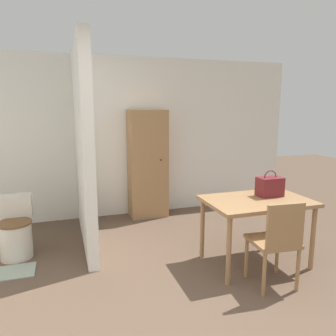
% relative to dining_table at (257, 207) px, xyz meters
% --- Properties ---
extents(wall_back, '(5.72, 0.12, 2.50)m').
position_rel_dining_table_xyz_m(wall_back, '(-1.03, 2.23, 0.59)').
color(wall_back, silver).
rests_on(wall_back, ground_plane).
extents(partition_wall, '(0.12, 1.81, 2.50)m').
position_rel_dining_table_xyz_m(partition_wall, '(-1.74, 1.26, 0.59)').
color(partition_wall, silver).
rests_on(partition_wall, ground_plane).
extents(dining_table, '(1.13, 0.75, 0.74)m').
position_rel_dining_table_xyz_m(dining_table, '(0.00, 0.00, 0.00)').
color(dining_table, '#997047').
rests_on(dining_table, ground_plane).
extents(wooden_chair, '(0.44, 0.44, 0.88)m').
position_rel_dining_table_xyz_m(wooden_chair, '(-0.10, -0.50, -0.17)').
color(wooden_chair, '#997047').
rests_on(wooden_chair, ground_plane).
extents(toilet, '(0.38, 0.53, 0.69)m').
position_rel_dining_table_xyz_m(toilet, '(-2.56, 1.04, -0.36)').
color(toilet, silver).
rests_on(toilet, ground_plane).
extents(handbag, '(0.27, 0.18, 0.30)m').
position_rel_dining_table_xyz_m(handbag, '(0.20, 0.07, 0.20)').
color(handbag, maroon).
rests_on(handbag, dining_table).
extents(wooden_cabinet, '(0.59, 0.38, 1.69)m').
position_rel_dining_table_xyz_m(wooden_cabinet, '(-0.72, 1.97, 0.19)').
color(wooden_cabinet, '#997047').
rests_on(wooden_cabinet, ground_plane).
extents(bath_mat, '(0.44, 0.33, 0.01)m').
position_rel_dining_table_xyz_m(bath_mat, '(-2.56, 0.61, -0.65)').
color(bath_mat, '#99A899').
rests_on(bath_mat, ground_plane).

